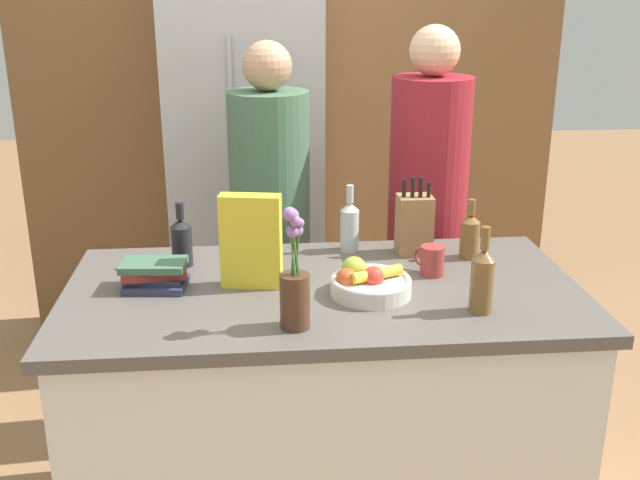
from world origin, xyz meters
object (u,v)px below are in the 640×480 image
coffee_mug (431,260)px  bottle_water (182,241)px  knife_block (414,224)px  book_stack (155,274)px  person_at_sink (271,221)px  cereal_box (251,241)px  bottle_vinegar (350,225)px  bottle_oil (482,279)px  fruit_bowl (368,282)px  refrigerator (246,164)px  flower_vase (295,287)px  bottle_wine (470,235)px  person_in_blue (427,209)px

coffee_mug → bottle_water: size_ratio=0.47×
knife_block → book_stack: (-0.87, -0.24, -0.06)m
book_stack → knife_block: bearing=15.3°
person_at_sink → cereal_box: bearing=-68.9°
bottle_vinegar → bottle_water: size_ratio=1.09×
bottle_oil → bottle_vinegar: bottle_oil is taller
fruit_bowl → book_stack: size_ratio=1.19×
refrigerator → coffee_mug: 1.48m
coffee_mug → flower_vase: bearing=-142.8°
knife_block → bottle_water: bearing=-176.5°
book_stack → person_at_sink: (0.38, 0.64, -0.04)m
knife_block → bottle_wine: size_ratio=1.33×
fruit_bowl → bottle_wine: bottle_wine is taller
bottle_wine → bottle_water: 0.98m
bottle_wine → knife_block: bearing=160.5°
coffee_mug → person_in_blue: size_ratio=0.06×
book_stack → bottle_oil: bottle_oil is taller
bottle_oil → person_in_blue: bearing=86.9°
refrigerator → fruit_bowl: refrigerator is taller
book_stack → cereal_box: bearing=-2.6°
fruit_bowl → bottle_vinegar: bottle_vinegar is taller
refrigerator → flower_vase: size_ratio=5.50×
cereal_box → person_in_blue: size_ratio=0.18×
bottle_water → person_at_sink: 0.55m
bottle_vinegar → person_in_blue: (0.36, 0.35, -0.06)m
flower_vase → bottle_oil: flower_vase is taller
refrigerator → book_stack: bearing=-101.5°
flower_vase → bottle_wine: 0.81m
knife_block → person_at_sink: (-0.49, 0.40, -0.10)m
person_at_sink → bottle_vinegar: bearing=-24.6°
flower_vase → cereal_box: (-0.12, 0.31, 0.03)m
cereal_box → coffee_mug: 0.59m
cereal_box → bottle_wine: bearing=14.0°
bottle_oil → bottle_wine: bottle_oil is taller
cereal_box → flower_vase: bearing=-69.4°
cereal_box → person_at_sink: person_at_sink is taller
cereal_box → bottle_water: size_ratio=1.35×
cereal_box → bottle_oil: 0.71m
coffee_mug → person_in_blue: 0.62m
coffee_mug → bottle_water: (-0.82, 0.16, 0.04)m
person_at_sink → bottle_wine: bearing=-6.8°
bottle_vinegar → person_at_sink: size_ratio=0.15×
book_stack → person_at_sink: 0.74m
book_stack → bottle_vinegar: (0.65, 0.29, 0.05)m
bottle_vinegar → person_at_sink: bearing=127.6°
refrigerator → bottle_wine: size_ratio=9.20×
coffee_mug → book_stack: 0.89m
coffee_mug → bottle_oil: (0.08, -0.30, 0.05)m
bottle_oil → bottle_vinegar: bearing=119.4°
refrigerator → fruit_bowl: 1.54m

